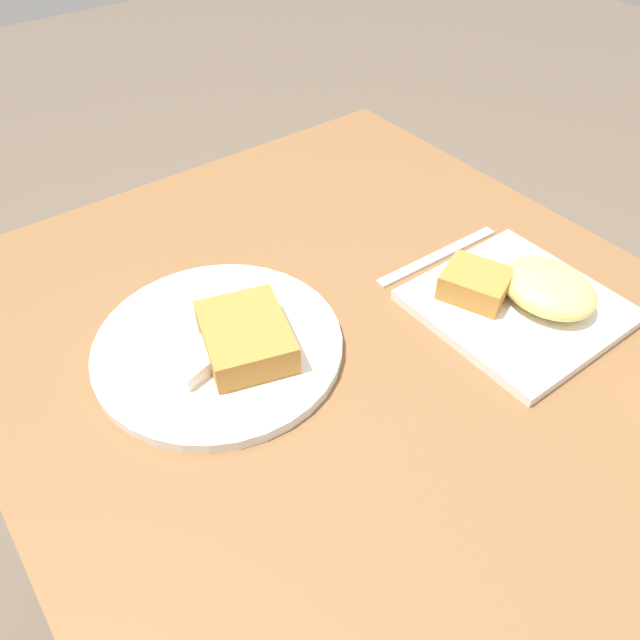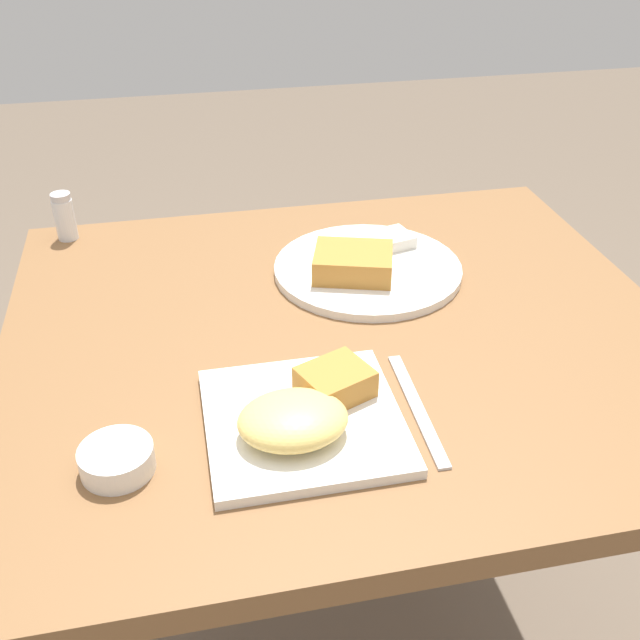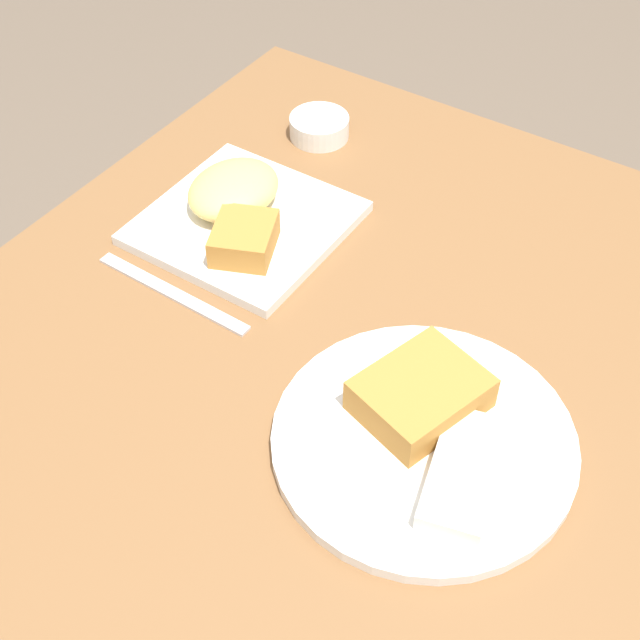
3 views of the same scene
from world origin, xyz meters
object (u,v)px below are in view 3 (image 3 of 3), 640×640
(plate_oval_far, at_px, (426,432))
(butter_knife, at_px, (173,293))
(sauce_ramekin, at_px, (319,126))
(plate_square_near, at_px, (241,212))

(plate_oval_far, distance_m, butter_knife, 0.35)
(butter_knife, bearing_deg, sauce_ramekin, 96.51)
(plate_oval_far, bearing_deg, plate_square_near, -115.26)
(plate_square_near, xyz_separation_m, sauce_ramekin, (-0.22, -0.03, -0.00))
(plate_square_near, bearing_deg, sauce_ramekin, -173.39)
(plate_square_near, xyz_separation_m, plate_oval_far, (0.17, 0.36, -0.01))
(plate_oval_far, xyz_separation_m, sauce_ramekin, (-0.38, -0.38, 0.00))
(sauce_ramekin, bearing_deg, butter_knife, 5.17)
(sauce_ramekin, bearing_deg, plate_oval_far, 44.69)
(sauce_ramekin, relative_size, butter_knife, 0.38)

